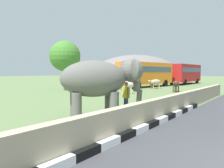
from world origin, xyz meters
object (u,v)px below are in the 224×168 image
at_px(bus_red, 185,72).
at_px(bus_orange, 146,73).
at_px(person_handler, 126,96).
at_px(elephant, 102,79).
at_px(cow_near, 126,85).
at_px(cow_mid, 176,84).
at_px(cow_far, 155,82).

bearing_deg(bus_red, bus_orange, 169.76).
xyz_separation_m(person_handler, bus_red, (28.28, 6.30, 1.16)).
distance_m(elephant, person_handler, 1.86).
xyz_separation_m(bus_orange, cow_near, (-9.39, -2.84, -1.21)).
bearing_deg(bus_orange, bus_red, -10.24).
height_order(elephant, cow_mid, elephant).
distance_m(bus_orange, bus_red, 11.04).
xyz_separation_m(cow_mid, cow_far, (2.57, 3.66, 0.00)).
relative_size(bus_red, cow_far, 5.30).
bearing_deg(cow_mid, cow_near, 145.97).
bearing_deg(cow_far, cow_near, -176.88).
height_order(bus_orange, bus_red, same).
bearing_deg(person_handler, bus_orange, 25.38).
distance_m(person_handler, cow_mid, 13.03).
distance_m(bus_red, cow_far, 12.92).
bearing_deg(bus_red, cow_mid, -165.00).
height_order(elephant, cow_far, elephant).
distance_m(bus_red, cow_near, 20.30).
relative_size(person_handler, cow_mid, 0.86).
height_order(person_handler, bus_red, bus_red).
distance_m(bus_orange, cow_far, 3.37).
height_order(person_handler, bus_orange, bus_orange).
xyz_separation_m(cow_near, cow_far, (7.39, 0.40, 0.00)).
distance_m(bus_orange, cow_near, 9.88).
relative_size(elephant, bus_orange, 0.39).
xyz_separation_m(elephant, bus_red, (29.87, 5.99, 0.26)).
xyz_separation_m(elephant, cow_near, (9.62, 5.11, -0.95)).
distance_m(cow_mid, cow_far, 4.47).
bearing_deg(bus_orange, cow_mid, -126.81).
bearing_deg(elephant, person_handler, -10.93).
relative_size(cow_near, cow_mid, 0.92).
bearing_deg(cow_near, cow_far, 3.12).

